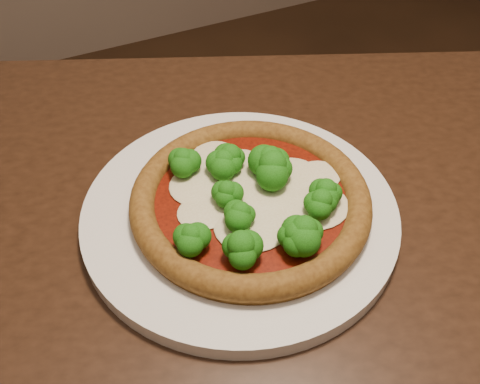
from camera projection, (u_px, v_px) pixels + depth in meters
name	position (u px, v px, depth m)	size (l,w,h in m)	color
dining_table	(304.00, 288.00, 0.66)	(1.26, 1.09, 0.75)	black
plate	(240.00, 212.00, 0.59)	(0.34, 0.34, 0.02)	silver
pizza	(253.00, 198.00, 0.56)	(0.26, 0.26, 0.06)	brown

